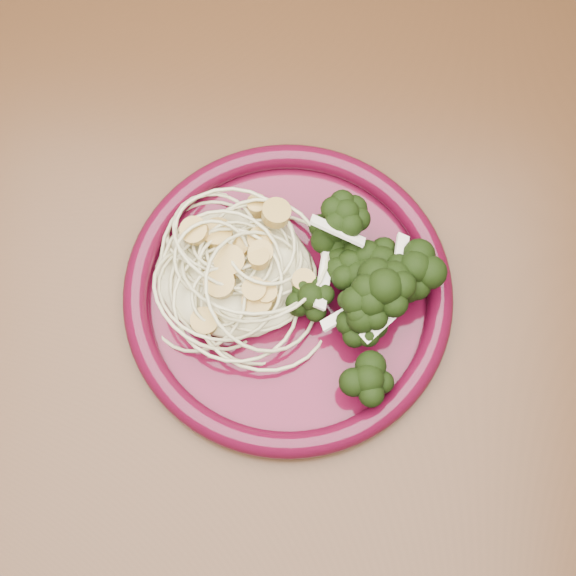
% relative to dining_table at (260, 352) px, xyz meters
% --- Properties ---
extents(dining_table, '(1.20, 0.80, 0.75)m').
position_rel_dining_table_xyz_m(dining_table, '(0.00, 0.00, 0.00)').
color(dining_table, '#472814').
rests_on(dining_table, ground).
extents(dinner_plate, '(0.31, 0.31, 0.02)m').
position_rel_dining_table_xyz_m(dinner_plate, '(0.02, 0.02, 0.11)').
color(dinner_plate, '#49081C').
rests_on(dinner_plate, dining_table).
extents(spaghetti_pile, '(0.15, 0.13, 0.03)m').
position_rel_dining_table_xyz_m(spaghetti_pile, '(-0.02, 0.03, 0.12)').
color(spaghetti_pile, '#C6C08C').
rests_on(spaghetti_pile, dinner_plate).
extents(scallop_cluster, '(0.13, 0.13, 0.04)m').
position_rel_dining_table_xyz_m(scallop_cluster, '(-0.02, 0.03, 0.15)').
color(scallop_cluster, gold).
rests_on(scallop_cluster, spaghetti_pile).
extents(broccoli_pile, '(0.12, 0.16, 0.05)m').
position_rel_dining_table_xyz_m(broccoli_pile, '(0.07, 0.00, 0.13)').
color(broccoli_pile, black).
rests_on(broccoli_pile, dinner_plate).
extents(onion_garnish, '(0.08, 0.10, 0.05)m').
position_rel_dining_table_xyz_m(onion_garnish, '(0.07, 0.00, 0.16)').
color(onion_garnish, white).
rests_on(onion_garnish, broccoli_pile).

